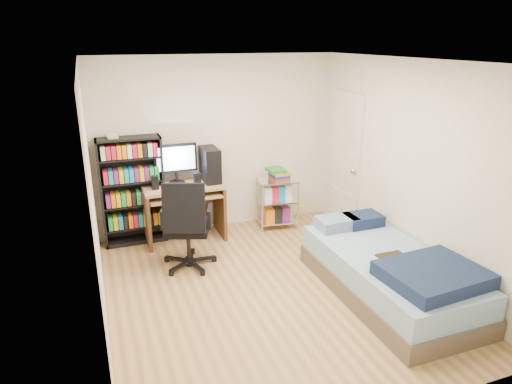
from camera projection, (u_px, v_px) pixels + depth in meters
name	position (u px, v px, depth m)	size (l,w,h in m)	color
room	(270.00, 185.00, 4.77)	(3.58, 4.08, 2.58)	tan
media_shelf	(132.00, 190.00, 6.14)	(0.83, 0.28, 1.54)	black
computer_desk	(190.00, 188.00, 6.32)	(1.07, 0.62, 1.35)	#AB7D58
office_chair	(188.00, 240.00, 5.56)	(0.87, 0.87, 1.15)	black
wire_cart	(277.00, 189.00, 6.70)	(0.61, 0.48, 0.91)	silver
bed	(390.00, 273.00, 4.97)	(1.08, 2.16, 0.62)	brown
door	(345.00, 162.00, 6.61)	(0.12, 0.80, 2.00)	silver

